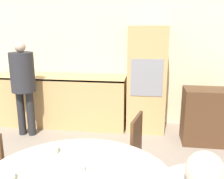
{
  "coord_description": "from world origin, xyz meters",
  "views": [
    {
      "loc": [
        0.34,
        0.09,
        1.77
      ],
      "look_at": [
        -0.04,
        2.75,
        1.09
      ],
      "focal_mm": 40.0,
      "sensor_mm": 36.0,
      "label": 1
    }
  ],
  "objects_px": {
    "person_standing": "(23,79)",
    "sideboard": "(220,117)",
    "bowl_near": "(49,150)",
    "bowl_far": "(1,179)",
    "chair_far_right": "(127,152)",
    "bowl_centre": "(75,169)",
    "oven_unit": "(147,79)"
  },
  "relations": [
    {
      "from": "oven_unit",
      "to": "chair_far_right",
      "type": "relative_size",
      "value": 1.96
    },
    {
      "from": "bowl_near",
      "to": "bowl_far",
      "type": "distance_m",
      "value": 0.46
    },
    {
      "from": "sideboard",
      "to": "bowl_near",
      "type": "bearing_deg",
      "value": -134.28
    },
    {
      "from": "sideboard",
      "to": "person_standing",
      "type": "height_order",
      "value": "person_standing"
    },
    {
      "from": "oven_unit",
      "to": "sideboard",
      "type": "xyz_separation_m",
      "value": [
        1.13,
        -0.43,
        -0.46
      ]
    },
    {
      "from": "person_standing",
      "to": "bowl_near",
      "type": "xyz_separation_m",
      "value": [
        1.16,
        -1.86,
        -0.19
      ]
    },
    {
      "from": "chair_far_right",
      "to": "person_standing",
      "type": "relative_size",
      "value": 0.59
    },
    {
      "from": "chair_far_right",
      "to": "bowl_far",
      "type": "distance_m",
      "value": 1.27
    },
    {
      "from": "oven_unit",
      "to": "person_standing",
      "type": "bearing_deg",
      "value": -164.69
    },
    {
      "from": "person_standing",
      "to": "bowl_centre",
      "type": "bearing_deg",
      "value": -55.18
    },
    {
      "from": "bowl_centre",
      "to": "bowl_far",
      "type": "relative_size",
      "value": 0.78
    },
    {
      "from": "sideboard",
      "to": "bowl_centre",
      "type": "bearing_deg",
      "value": -126.41
    },
    {
      "from": "sideboard",
      "to": "person_standing",
      "type": "bearing_deg",
      "value": -177.98
    },
    {
      "from": "oven_unit",
      "to": "sideboard",
      "type": "bearing_deg",
      "value": -20.84
    },
    {
      "from": "person_standing",
      "to": "sideboard",
      "type": "bearing_deg",
      "value": 2.02
    },
    {
      "from": "sideboard",
      "to": "bowl_far",
      "type": "bearing_deg",
      "value": -131.18
    },
    {
      "from": "oven_unit",
      "to": "sideboard",
      "type": "relative_size",
      "value": 1.62
    },
    {
      "from": "oven_unit",
      "to": "chair_far_right",
      "type": "height_order",
      "value": "oven_unit"
    },
    {
      "from": "person_standing",
      "to": "bowl_far",
      "type": "xyz_separation_m",
      "value": [
        0.99,
        -2.29,
        -0.19
      ]
    },
    {
      "from": "bowl_near",
      "to": "bowl_centre",
      "type": "bearing_deg",
      "value": -38.56
    },
    {
      "from": "oven_unit",
      "to": "sideboard",
      "type": "height_order",
      "value": "oven_unit"
    },
    {
      "from": "chair_far_right",
      "to": "bowl_far",
      "type": "bearing_deg",
      "value": -27.77
    },
    {
      "from": "oven_unit",
      "to": "chair_far_right",
      "type": "xyz_separation_m",
      "value": [
        -0.18,
        -1.86,
        -0.38
      ]
    },
    {
      "from": "oven_unit",
      "to": "chair_far_right",
      "type": "bearing_deg",
      "value": -95.51
    },
    {
      "from": "chair_far_right",
      "to": "bowl_near",
      "type": "bearing_deg",
      "value": -37.31
    },
    {
      "from": "chair_far_right",
      "to": "bowl_near",
      "type": "height_order",
      "value": "chair_far_right"
    },
    {
      "from": "oven_unit",
      "to": "person_standing",
      "type": "height_order",
      "value": "oven_unit"
    },
    {
      "from": "bowl_near",
      "to": "bowl_far",
      "type": "height_order",
      "value": "bowl_near"
    },
    {
      "from": "bowl_centre",
      "to": "bowl_far",
      "type": "xyz_separation_m",
      "value": [
        -0.47,
        -0.19,
        -0.0
      ]
    },
    {
      "from": "oven_unit",
      "to": "bowl_near",
      "type": "height_order",
      "value": "oven_unit"
    },
    {
      "from": "person_standing",
      "to": "bowl_centre",
      "type": "xyz_separation_m",
      "value": [
        1.46,
        -2.1,
        -0.19
      ]
    },
    {
      "from": "sideboard",
      "to": "chair_far_right",
      "type": "distance_m",
      "value": 1.94
    }
  ]
}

